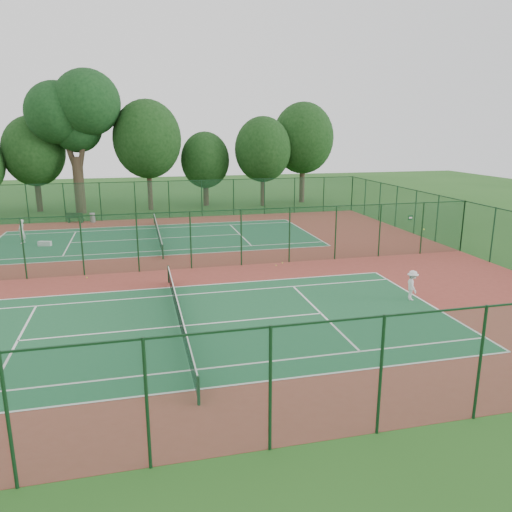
% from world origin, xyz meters
% --- Properties ---
extents(ground, '(120.00, 120.00, 0.00)m').
position_xyz_m(ground, '(0.00, 0.00, 0.00)').
color(ground, '#24551A').
rests_on(ground, ground).
extents(red_pad, '(40.00, 36.00, 0.01)m').
position_xyz_m(red_pad, '(0.00, 0.00, 0.01)').
color(red_pad, maroon).
rests_on(red_pad, ground).
extents(court_near, '(23.77, 10.97, 0.01)m').
position_xyz_m(court_near, '(0.00, -9.00, 0.01)').
color(court_near, '#1D5C34').
rests_on(court_near, red_pad).
extents(court_far, '(23.77, 10.97, 0.01)m').
position_xyz_m(court_far, '(0.00, 9.00, 0.01)').
color(court_far, '#1C5B37').
rests_on(court_far, red_pad).
extents(fence_north, '(40.00, 0.09, 3.50)m').
position_xyz_m(fence_north, '(0.00, 18.00, 1.76)').
color(fence_north, '#18492B').
rests_on(fence_north, ground).
extents(fence_south, '(40.00, 0.09, 3.50)m').
position_xyz_m(fence_south, '(0.00, -18.00, 1.76)').
color(fence_south, '#1B5136').
rests_on(fence_south, ground).
extents(fence_east, '(0.09, 36.00, 3.50)m').
position_xyz_m(fence_east, '(20.00, 0.00, 1.76)').
color(fence_east, '#1A4E2E').
rests_on(fence_east, ground).
extents(fence_divider, '(40.00, 0.09, 3.50)m').
position_xyz_m(fence_divider, '(0.00, 0.00, 1.76)').
color(fence_divider, '#174524').
rests_on(fence_divider, ground).
extents(tennis_net_near, '(0.10, 12.90, 0.97)m').
position_xyz_m(tennis_net_near, '(0.00, -9.00, 0.54)').
color(tennis_net_near, '#13341C').
rests_on(tennis_net_near, ground).
extents(tennis_net_far, '(0.10, 12.90, 0.97)m').
position_xyz_m(tennis_net_far, '(0.00, 9.00, 0.54)').
color(tennis_net_far, '#13341E').
rests_on(tennis_net_far, ground).
extents(player_near, '(0.76, 1.06, 1.49)m').
position_xyz_m(player_near, '(11.38, -8.28, 0.76)').
color(player_near, white).
rests_on(player_near, court_near).
extents(player_far, '(0.56, 0.72, 1.76)m').
position_xyz_m(player_far, '(-9.73, 9.66, 0.90)').
color(player_far, silver).
rests_on(player_far, court_far).
extents(trash_bin, '(0.59, 0.59, 0.83)m').
position_xyz_m(trash_bin, '(-5.35, 17.31, 0.43)').
color(trash_bin, gray).
rests_on(trash_bin, red_pad).
extents(bench, '(1.56, 0.79, 0.92)m').
position_xyz_m(bench, '(-6.85, 17.41, 0.49)').
color(bench, '#13381B').
rests_on(bench, red_pad).
extents(kit_bag, '(0.97, 0.59, 0.34)m').
position_xyz_m(kit_bag, '(-8.02, 8.36, 0.18)').
color(kit_bag, silver).
rests_on(kit_bag, red_pad).
extents(stray_ball_a, '(0.07, 0.07, 0.07)m').
position_xyz_m(stray_ball_a, '(6.64, -0.70, 0.05)').
color(stray_ball_a, '#D1E635').
rests_on(stray_ball_a, red_pad).
extents(stray_ball_b, '(0.07, 0.07, 0.07)m').
position_xyz_m(stray_ball_b, '(7.19, -0.23, 0.04)').
color(stray_ball_b, '#D5F037').
rests_on(stray_ball_b, red_pad).
extents(stray_ball_c, '(0.08, 0.08, 0.08)m').
position_xyz_m(stray_ball_c, '(-4.44, -0.67, 0.05)').
color(stray_ball_c, '#C8D531').
rests_on(stray_ball_c, red_pad).
extents(big_tree, '(8.91, 6.52, 13.68)m').
position_xyz_m(big_tree, '(-6.71, 22.97, 9.69)').
color(big_tree, '#362A1D').
rests_on(big_tree, ground).
extents(evergreen_row, '(39.00, 5.00, 12.00)m').
position_xyz_m(evergreen_row, '(0.50, 24.25, 0.00)').
color(evergreen_row, black).
rests_on(evergreen_row, ground).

